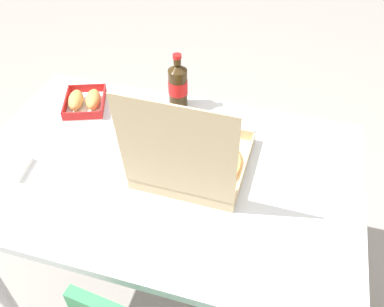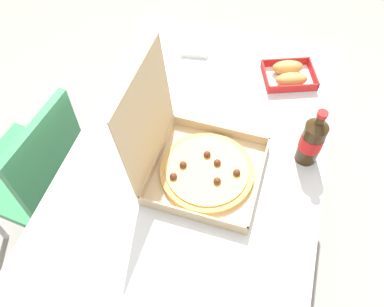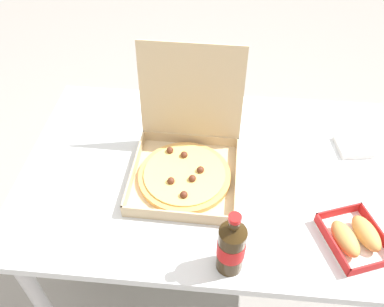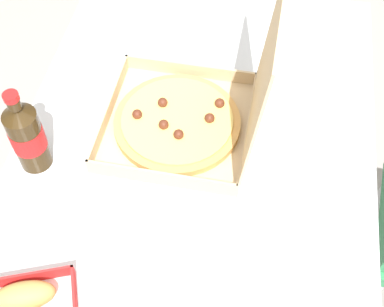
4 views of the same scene
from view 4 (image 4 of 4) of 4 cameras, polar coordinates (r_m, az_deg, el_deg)
The scene contains 5 objects.
ground_plane at distance 1.87m, azimuth -0.07°, elevation -14.16°, with size 10.00×10.00×0.00m, color gray.
dining_table at distance 1.27m, azimuth -0.10°, elevation -3.03°, with size 1.28×0.83×0.75m.
pizza_box_open at distance 1.22m, azimuth -0.12°, elevation 4.19°, with size 0.34×0.38×0.38m.
cola_bottle at distance 1.18m, azimuth -17.36°, elevation 1.86°, with size 0.07×0.07×0.22m.
paper_menu at distance 1.08m, azimuth 11.45°, elevation -14.45°, with size 0.21×0.15×0.00m, color white.
Camera 4 is at (0.68, 0.12, 1.73)m, focal length 49.56 mm.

